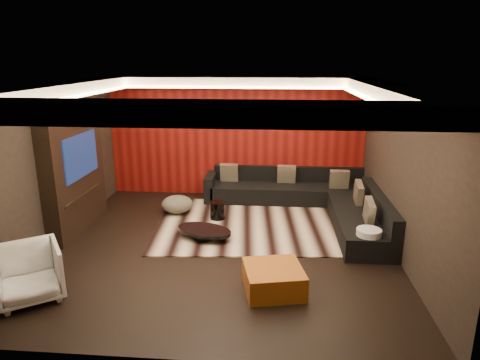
# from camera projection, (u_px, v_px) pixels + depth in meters

# --- Properties ---
(floor) EXTENTS (6.00, 6.00, 0.02)m
(floor) POSITION_uv_depth(u_px,v_px,m) (220.00, 246.00, 7.60)
(floor) COLOR black
(floor) RESTS_ON ground
(ceiling) EXTENTS (6.00, 6.00, 0.02)m
(ceiling) POSITION_uv_depth(u_px,v_px,m) (218.00, 84.00, 6.82)
(ceiling) COLOR silver
(ceiling) RESTS_ON ground
(wall_back) EXTENTS (6.00, 0.02, 2.80)m
(wall_back) POSITION_uv_depth(u_px,v_px,m) (236.00, 137.00, 10.09)
(wall_back) COLOR black
(wall_back) RESTS_ON ground
(wall_left) EXTENTS (0.02, 6.00, 2.80)m
(wall_left) POSITION_uv_depth(u_px,v_px,m) (48.00, 166.00, 7.45)
(wall_left) COLOR black
(wall_left) RESTS_ON ground
(wall_right) EXTENTS (0.02, 6.00, 2.80)m
(wall_right) POSITION_uv_depth(u_px,v_px,m) (402.00, 173.00, 6.96)
(wall_right) COLOR black
(wall_right) RESTS_ON ground
(red_feature_wall) EXTENTS (5.98, 0.05, 2.78)m
(red_feature_wall) POSITION_uv_depth(u_px,v_px,m) (236.00, 138.00, 10.05)
(red_feature_wall) COLOR #6B0C0A
(red_feature_wall) RESTS_ON ground
(soffit_back) EXTENTS (6.00, 0.60, 0.22)m
(soffit_back) POSITION_uv_depth(u_px,v_px,m) (234.00, 82.00, 9.43)
(soffit_back) COLOR silver
(soffit_back) RESTS_ON ground
(soffit_front) EXTENTS (6.00, 0.60, 0.22)m
(soffit_front) POSITION_uv_depth(u_px,v_px,m) (182.00, 113.00, 4.26)
(soffit_front) COLOR silver
(soffit_front) RESTS_ON ground
(soffit_left) EXTENTS (0.60, 4.80, 0.22)m
(soffit_left) POSITION_uv_depth(u_px,v_px,m) (56.00, 91.00, 7.07)
(soffit_left) COLOR silver
(soffit_left) RESTS_ON ground
(soffit_right) EXTENTS (0.60, 4.80, 0.22)m
(soffit_right) POSITION_uv_depth(u_px,v_px,m) (391.00, 93.00, 6.63)
(soffit_right) COLOR silver
(soffit_right) RESTS_ON ground
(cove_back) EXTENTS (4.80, 0.08, 0.04)m
(cove_back) POSITION_uv_depth(u_px,v_px,m) (233.00, 87.00, 9.13)
(cove_back) COLOR #FFD899
(cove_back) RESTS_ON ground
(cove_front) EXTENTS (4.80, 0.08, 0.04)m
(cove_front) POSITION_uv_depth(u_px,v_px,m) (189.00, 117.00, 4.61)
(cove_front) COLOR #FFD899
(cove_front) RESTS_ON ground
(cove_left) EXTENTS (0.08, 4.80, 0.04)m
(cove_left) POSITION_uv_depth(u_px,v_px,m) (77.00, 96.00, 7.07)
(cove_left) COLOR #FFD899
(cove_left) RESTS_ON ground
(cove_right) EXTENTS (0.08, 4.80, 0.04)m
(cove_right) POSITION_uv_depth(u_px,v_px,m) (368.00, 99.00, 6.68)
(cove_right) COLOR #FFD899
(cove_right) RESTS_ON ground
(tv_surround) EXTENTS (0.30, 2.00, 2.20)m
(tv_surround) POSITION_uv_depth(u_px,v_px,m) (75.00, 174.00, 8.09)
(tv_surround) COLOR black
(tv_surround) RESTS_ON ground
(tv_screen) EXTENTS (0.04, 1.30, 0.80)m
(tv_screen) POSITION_uv_depth(u_px,v_px,m) (81.00, 156.00, 7.98)
(tv_screen) COLOR black
(tv_screen) RESTS_ON ground
(tv_shelf) EXTENTS (0.04, 1.60, 0.04)m
(tv_shelf) POSITION_uv_depth(u_px,v_px,m) (85.00, 194.00, 8.19)
(tv_shelf) COLOR black
(tv_shelf) RESTS_ON ground
(rug) EXTENTS (4.21, 3.29, 0.02)m
(rug) POSITION_uv_depth(u_px,v_px,m) (258.00, 223.00, 8.58)
(rug) COLOR beige
(rug) RESTS_ON floor
(coffee_table) EXTENTS (1.38, 1.38, 0.18)m
(coffee_table) POSITION_uv_depth(u_px,v_px,m) (204.00, 233.00, 7.84)
(coffee_table) COLOR black
(coffee_table) RESTS_ON rug
(drum_stool) EXTENTS (0.40, 0.40, 0.36)m
(drum_stool) POSITION_uv_depth(u_px,v_px,m) (218.00, 210.00, 8.77)
(drum_stool) COLOR black
(drum_stool) RESTS_ON rug
(striped_pouf) EXTENTS (0.87, 0.87, 0.36)m
(striped_pouf) POSITION_uv_depth(u_px,v_px,m) (177.00, 204.00, 9.12)
(striped_pouf) COLOR #B6AD8D
(striped_pouf) RESTS_ON rug
(white_side_table) EXTENTS (0.50, 0.50, 0.51)m
(white_side_table) POSITION_uv_depth(u_px,v_px,m) (368.00, 244.00, 7.07)
(white_side_table) COLOR silver
(white_side_table) RESTS_ON floor
(orange_ottoman) EXTENTS (0.96, 0.96, 0.36)m
(orange_ottoman) POSITION_uv_depth(u_px,v_px,m) (273.00, 279.00, 6.09)
(orange_ottoman) COLOR #A75215
(orange_ottoman) RESTS_ON floor
(armchair) EXTENTS (1.14, 1.15, 0.76)m
(armchair) POSITION_uv_depth(u_px,v_px,m) (29.00, 273.00, 5.84)
(armchair) COLOR white
(armchair) RESTS_ON floor
(sectional_sofa) EXTENTS (3.65, 3.50, 0.75)m
(sectional_sofa) POSITION_uv_depth(u_px,v_px,m) (311.00, 201.00, 9.17)
(sectional_sofa) COLOR black
(sectional_sofa) RESTS_ON floor
(throw_pillows) EXTENTS (3.01, 2.79, 0.50)m
(throw_pillows) POSITION_uv_depth(u_px,v_px,m) (312.00, 185.00, 9.07)
(throw_pillows) COLOR tan
(throw_pillows) RESTS_ON sectional_sofa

